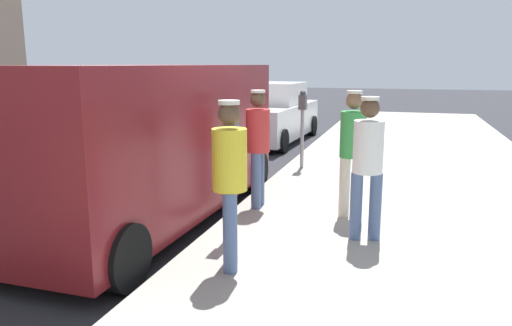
{
  "coord_description": "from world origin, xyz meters",
  "views": [
    {
      "loc": [
        3.26,
        -5.93,
        2.17
      ],
      "look_at": [
        1.65,
        -0.61,
        1.05
      ],
      "focal_mm": 34.72,
      "sensor_mm": 36.0,
      "label": 1
    }
  ],
  "objects_px": {
    "parking_meter_near": "(231,150)",
    "parking_meter_far": "(303,116)",
    "parked_sedan_ahead": "(269,115)",
    "pedestrian_in_green": "(353,145)",
    "pedestrian_in_yellow": "(230,175)",
    "parked_van": "(144,139)",
    "pedestrian_in_white": "(368,160)",
    "pedestrian_in_red": "(258,141)"
  },
  "relations": [
    {
      "from": "pedestrian_in_yellow",
      "to": "parked_van",
      "type": "relative_size",
      "value": 0.32
    },
    {
      "from": "parked_sedan_ahead",
      "to": "pedestrian_in_green",
      "type": "bearing_deg",
      "value": -66.37
    },
    {
      "from": "parking_meter_near",
      "to": "parked_van",
      "type": "bearing_deg",
      "value": 156.56
    },
    {
      "from": "parking_meter_far",
      "to": "parking_meter_near",
      "type": "bearing_deg",
      "value": -90.0
    },
    {
      "from": "pedestrian_in_white",
      "to": "pedestrian_in_green",
      "type": "height_order",
      "value": "pedestrian_in_green"
    },
    {
      "from": "pedestrian_in_red",
      "to": "parked_van",
      "type": "bearing_deg",
      "value": -156.72
    },
    {
      "from": "pedestrian_in_red",
      "to": "parked_sedan_ahead",
      "type": "distance_m",
      "value": 7.07
    },
    {
      "from": "parking_meter_near",
      "to": "pedestrian_in_yellow",
      "type": "relative_size",
      "value": 0.91
    },
    {
      "from": "pedestrian_in_white",
      "to": "parked_van",
      "type": "xyz_separation_m",
      "value": [
        -3.03,
        0.33,
        0.06
      ]
    },
    {
      "from": "pedestrian_in_green",
      "to": "pedestrian_in_red",
      "type": "distance_m",
      "value": 1.33
    },
    {
      "from": "parking_meter_near",
      "to": "parked_sedan_ahead",
      "type": "distance_m",
      "value": 8.33
    },
    {
      "from": "parking_meter_far",
      "to": "parked_sedan_ahead",
      "type": "height_order",
      "value": "parking_meter_far"
    },
    {
      "from": "parking_meter_far",
      "to": "pedestrian_in_green",
      "type": "relative_size",
      "value": 0.91
    },
    {
      "from": "pedestrian_in_yellow",
      "to": "pedestrian_in_red",
      "type": "relative_size",
      "value": 1.01
    },
    {
      "from": "pedestrian_in_green",
      "to": "parked_van",
      "type": "height_order",
      "value": "parked_van"
    },
    {
      "from": "parking_meter_near",
      "to": "pedestrian_in_green",
      "type": "distance_m",
      "value": 1.75
    },
    {
      "from": "parked_van",
      "to": "parked_sedan_ahead",
      "type": "bearing_deg",
      "value": 91.98
    },
    {
      "from": "pedestrian_in_red",
      "to": "parking_meter_near",
      "type": "bearing_deg",
      "value": -87.44
    },
    {
      "from": "pedestrian_in_yellow",
      "to": "pedestrian_in_white",
      "type": "height_order",
      "value": "pedestrian_in_yellow"
    },
    {
      "from": "pedestrian_in_white",
      "to": "pedestrian_in_green",
      "type": "bearing_deg",
      "value": 106.44
    },
    {
      "from": "parking_meter_far",
      "to": "parked_sedan_ahead",
      "type": "relative_size",
      "value": 0.34
    },
    {
      "from": "pedestrian_in_yellow",
      "to": "parked_van",
      "type": "distance_m",
      "value": 2.39
    },
    {
      "from": "parked_van",
      "to": "pedestrian_in_yellow",
      "type": "bearing_deg",
      "value": -40.84
    },
    {
      "from": "pedestrian_in_yellow",
      "to": "pedestrian_in_green",
      "type": "distance_m",
      "value": 2.33
    },
    {
      "from": "parking_meter_far",
      "to": "parked_sedan_ahead",
      "type": "distance_m",
      "value": 4.4
    },
    {
      "from": "pedestrian_in_white",
      "to": "parking_meter_far",
      "type": "bearing_deg",
      "value": 111.94
    },
    {
      "from": "parking_meter_far",
      "to": "pedestrian_in_red",
      "type": "bearing_deg",
      "value": -91.14
    },
    {
      "from": "parking_meter_near",
      "to": "parking_meter_far",
      "type": "bearing_deg",
      "value": 90.0
    },
    {
      "from": "parking_meter_near",
      "to": "parked_sedan_ahead",
      "type": "height_order",
      "value": "parking_meter_near"
    },
    {
      "from": "pedestrian_in_white",
      "to": "parked_van",
      "type": "distance_m",
      "value": 3.05
    },
    {
      "from": "parking_meter_near",
      "to": "pedestrian_in_green",
      "type": "relative_size",
      "value": 0.91
    },
    {
      "from": "parking_meter_near",
      "to": "parking_meter_far",
      "type": "relative_size",
      "value": 1.0
    },
    {
      "from": "parking_meter_near",
      "to": "pedestrian_in_yellow",
      "type": "height_order",
      "value": "pedestrian_in_yellow"
    },
    {
      "from": "pedestrian_in_yellow",
      "to": "pedestrian_in_green",
      "type": "bearing_deg",
      "value": 65.72
    },
    {
      "from": "pedestrian_in_yellow",
      "to": "pedestrian_in_white",
      "type": "bearing_deg",
      "value": 45.38
    },
    {
      "from": "pedestrian_in_green",
      "to": "parked_sedan_ahead",
      "type": "relative_size",
      "value": 0.38
    },
    {
      "from": "parked_van",
      "to": "parking_meter_near",
      "type": "bearing_deg",
      "value": -23.44
    },
    {
      "from": "parking_meter_near",
      "to": "parked_sedan_ahead",
      "type": "bearing_deg",
      "value": 102.21
    },
    {
      "from": "parking_meter_near",
      "to": "pedestrian_in_red",
      "type": "relative_size",
      "value": 0.91
    },
    {
      "from": "pedestrian_in_yellow",
      "to": "pedestrian_in_red",
      "type": "xyz_separation_m",
      "value": [
        -0.37,
        2.18,
        -0.01
      ]
    },
    {
      "from": "parking_meter_near",
      "to": "parking_meter_far",
      "type": "distance_m",
      "value": 4.12
    },
    {
      "from": "pedestrian_in_yellow",
      "to": "pedestrian_in_green",
      "type": "xyz_separation_m",
      "value": [
        0.96,
        2.12,
        -0.0
      ]
    }
  ]
}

